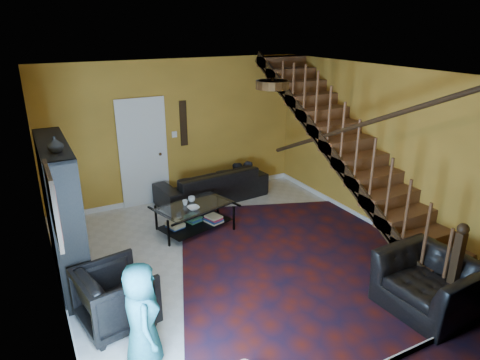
% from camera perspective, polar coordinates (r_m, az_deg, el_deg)
% --- Properties ---
extents(floor, '(5.50, 5.50, 0.00)m').
position_cam_1_polar(floor, '(6.79, 0.11, -10.11)').
color(floor, beige).
rests_on(floor, ground).
extents(room, '(5.50, 5.50, 5.50)m').
position_cam_1_polar(room, '(7.47, -13.94, -7.31)').
color(room, gold).
rests_on(room, ground).
extents(staircase, '(0.95, 5.02, 3.18)m').
position_cam_1_polar(staircase, '(7.38, 14.88, 3.58)').
color(staircase, brown).
rests_on(staircase, floor).
extents(bookshelf, '(0.35, 1.80, 2.00)m').
position_cam_1_polar(bookshelf, '(6.29, -22.45, -4.47)').
color(bookshelf, black).
rests_on(bookshelf, floor).
extents(door, '(0.82, 0.05, 2.05)m').
position_cam_1_polar(door, '(8.51, -12.74, 3.33)').
color(door, silver).
rests_on(door, floor).
extents(framed_picture, '(0.04, 0.74, 0.74)m').
position_cam_1_polar(framed_picture, '(4.60, -23.67, -3.01)').
color(framed_picture, maroon).
rests_on(framed_picture, room).
extents(wall_hanging, '(0.14, 0.03, 0.90)m').
position_cam_1_polar(wall_hanging, '(8.63, -7.55, 7.49)').
color(wall_hanging, black).
rests_on(wall_hanging, room).
extents(ceiling_fixture, '(0.40, 0.40, 0.10)m').
position_cam_1_polar(ceiling_fixture, '(5.21, 4.34, 12.55)').
color(ceiling_fixture, '#3F2814').
rests_on(ceiling_fixture, room).
extents(rug, '(5.19, 5.53, 0.02)m').
position_cam_1_polar(rug, '(6.70, 9.61, -10.77)').
color(rug, '#45110C').
rests_on(rug, floor).
extents(sofa, '(2.32, 1.10, 0.66)m').
position_cam_1_polar(sofa, '(8.74, -3.75, -0.59)').
color(sofa, black).
rests_on(sofa, floor).
extents(armchair_left, '(0.95, 0.93, 0.75)m').
position_cam_1_polar(armchair_left, '(5.45, -16.18, -14.77)').
color(armchair_left, black).
rests_on(armchair_left, floor).
extents(armchair_right, '(1.03, 1.16, 0.72)m').
position_cam_1_polar(armchair_right, '(5.98, 23.93, -12.61)').
color(armchair_right, black).
rests_on(armchair_right, floor).
extents(person_adult_a, '(0.42, 0.28, 1.14)m').
position_cam_1_polar(person_adult_a, '(9.20, 0.93, -0.83)').
color(person_adult_a, black).
rests_on(person_adult_a, sofa).
extents(person_adult_b, '(0.57, 0.45, 1.14)m').
position_cam_1_polar(person_adult_b, '(9.09, -0.53, -1.12)').
color(person_adult_b, black).
rests_on(person_adult_b, sofa).
extents(person_child, '(0.45, 0.64, 1.23)m').
position_cam_1_polar(person_child, '(4.68, -12.97, -17.45)').
color(person_child, '#1B6666').
rests_on(person_child, armchair_left).
extents(coffee_table, '(1.40, 1.05, 0.48)m').
position_cam_1_polar(coffee_table, '(7.49, -6.05, -4.78)').
color(coffee_table, black).
rests_on(coffee_table, floor).
extents(cup_a, '(0.15, 0.15, 0.10)m').
position_cam_1_polar(cup_a, '(7.55, -6.47, -2.55)').
color(cup_a, '#999999').
rests_on(cup_a, coffee_table).
extents(cup_b, '(0.12, 0.12, 0.09)m').
position_cam_1_polar(cup_b, '(7.43, -7.33, -3.01)').
color(cup_b, '#999999').
rests_on(cup_b, coffee_table).
extents(bowl, '(0.21, 0.21, 0.05)m').
position_cam_1_polar(bowl, '(7.25, -6.25, -3.74)').
color(bowl, '#999999').
rests_on(bowl, coffee_table).
extents(vase, '(0.18, 0.18, 0.19)m').
position_cam_1_polar(vase, '(5.46, -23.43, 4.37)').
color(vase, '#999999').
rests_on(vase, bookshelf).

